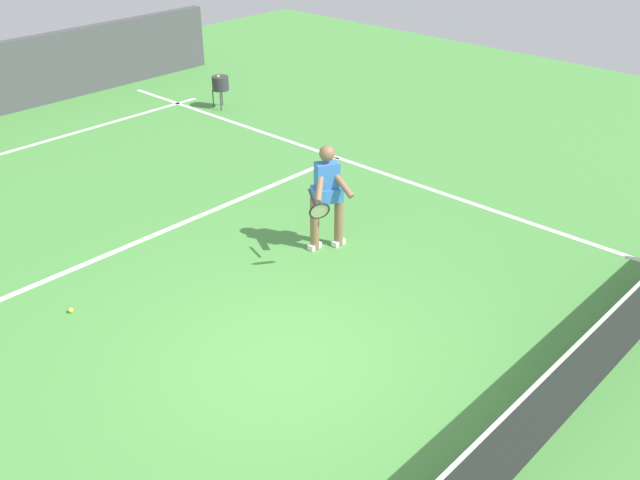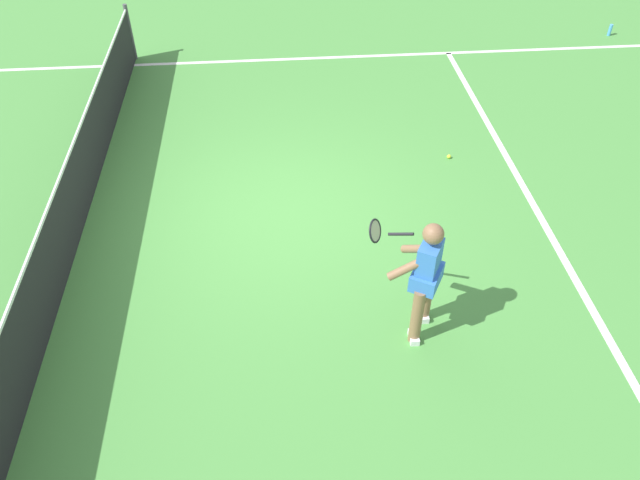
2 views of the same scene
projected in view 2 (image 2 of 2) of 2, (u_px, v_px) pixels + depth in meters
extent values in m
plane|color=#4C9342|center=(283.00, 213.00, 8.70)|extent=(28.23, 28.23, 0.00)
cube|color=white|center=(530.00, 199.00, 8.93)|extent=(9.83, 0.10, 0.01)
cube|color=white|center=(273.00, 60.00, 12.37)|extent=(0.10, 19.71, 0.01)
cylinder|color=#4C4C51|center=(130.00, 32.00, 12.06)|extent=(0.08, 0.08, 1.09)
cube|color=#232326|center=(75.00, 196.00, 8.20)|extent=(10.35, 0.02, 0.97)
cube|color=white|center=(65.00, 164.00, 7.87)|extent=(10.35, 0.02, 0.04)
cylinder|color=#8C6647|center=(417.00, 316.00, 6.73)|extent=(0.13, 0.13, 0.78)
cylinder|color=#8C6647|center=(427.00, 295.00, 6.98)|extent=(0.13, 0.13, 0.78)
cube|color=white|center=(414.00, 337.00, 6.96)|extent=(0.20, 0.10, 0.08)
cube|color=white|center=(423.00, 315.00, 7.21)|extent=(0.20, 0.10, 0.08)
cube|color=#3875D6|center=(429.00, 263.00, 6.43)|extent=(0.38, 0.33, 0.52)
cube|color=#3875D6|center=(426.00, 277.00, 6.56)|extent=(0.49, 0.44, 0.20)
sphere|color=#8C6647|center=(433.00, 234.00, 6.16)|extent=(0.22, 0.22, 0.22)
cylinder|color=#8C6647|center=(411.00, 267.00, 6.36)|extent=(0.13, 0.48, 0.37)
cylinder|color=#8C6647|center=(419.00, 249.00, 6.56)|extent=(0.44, 0.35, 0.37)
cylinder|color=black|center=(401.00, 234.00, 6.80)|extent=(0.18, 0.27, 0.14)
torus|color=black|center=(375.00, 231.00, 6.94)|extent=(0.31, 0.24, 0.28)
cylinder|color=beige|center=(375.00, 231.00, 6.94)|extent=(0.25, 0.20, 0.23)
sphere|color=#D1E533|center=(449.00, 157.00, 9.71)|extent=(0.07, 0.07, 0.07)
cylinder|color=#4C9EE5|center=(610.00, 30.00, 13.19)|extent=(0.07, 0.07, 0.24)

